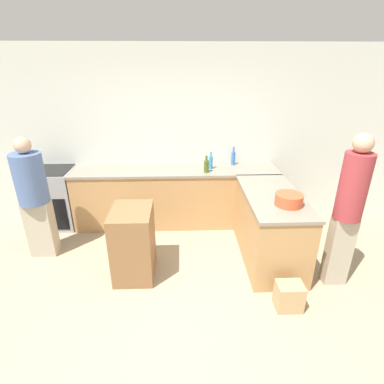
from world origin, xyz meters
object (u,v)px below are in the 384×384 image
(island_table, at_px, (133,243))
(water_bottle_blue, at_px, (233,158))
(dish_soap_bottle, at_px, (211,162))
(person_at_peninsula, at_px, (349,207))
(olive_oil_bottle, at_px, (206,166))
(person_by_range, at_px, (34,195))
(paper_bag, at_px, (289,296))
(range_oven, at_px, (56,198))
(mixing_bowl, at_px, (289,200))

(island_table, bearing_deg, water_bottle_blue, 46.34)
(dish_soap_bottle, bearing_deg, person_at_peninsula, -48.73)
(island_table, height_order, person_at_peninsula, person_at_peninsula)
(water_bottle_blue, bearing_deg, island_table, -133.66)
(olive_oil_bottle, height_order, person_by_range, person_by_range)
(person_by_range, xyz_separation_m, person_at_peninsula, (3.68, -0.71, 0.12))
(olive_oil_bottle, distance_m, person_by_range, 2.35)
(water_bottle_blue, distance_m, person_at_peninsula, 1.98)
(person_at_peninsula, bearing_deg, island_table, 174.25)
(dish_soap_bottle, bearing_deg, island_table, -128.68)
(person_by_range, distance_m, paper_bag, 3.28)
(range_oven, distance_m, dish_soap_bottle, 2.50)
(water_bottle_blue, bearing_deg, mixing_bowl, -75.09)
(dish_soap_bottle, bearing_deg, person_by_range, -160.57)
(dish_soap_bottle, xyz_separation_m, paper_bag, (0.67, -1.94, -0.87))
(olive_oil_bottle, relative_size, person_at_peninsula, 0.14)
(range_oven, distance_m, person_by_range, 0.93)
(island_table, bearing_deg, person_by_range, 159.98)
(dish_soap_bottle, bearing_deg, range_oven, 179.92)
(person_at_peninsula, xyz_separation_m, paper_bag, (-0.68, -0.40, -0.84))
(range_oven, height_order, dish_soap_bottle, dish_soap_bottle)
(mixing_bowl, bearing_deg, range_oven, 157.70)
(range_oven, relative_size, person_by_range, 0.57)
(mixing_bowl, height_order, water_bottle_blue, water_bottle_blue)
(range_oven, height_order, person_at_peninsula, person_at_peninsula)
(paper_bag, bearing_deg, island_table, 159.36)
(olive_oil_bottle, relative_size, paper_bag, 0.83)
(dish_soap_bottle, relative_size, paper_bag, 0.87)
(person_by_range, bearing_deg, island_table, -20.02)
(water_bottle_blue, xyz_separation_m, person_at_peninsula, (0.97, -1.72, -0.04))
(person_by_range, bearing_deg, mixing_bowl, -8.92)
(person_at_peninsula, bearing_deg, paper_bag, -149.21)
(range_oven, xyz_separation_m, olive_oil_bottle, (2.35, -0.17, 0.56))
(water_bottle_blue, height_order, olive_oil_bottle, water_bottle_blue)
(dish_soap_bottle, xyz_separation_m, person_at_peninsula, (1.35, -1.54, -0.03))
(person_at_peninsula, bearing_deg, water_bottle_blue, 119.51)
(range_oven, xyz_separation_m, mixing_bowl, (3.20, -1.31, 0.52))
(dish_soap_bottle, bearing_deg, olive_oil_bottle, -116.77)
(olive_oil_bottle, distance_m, paper_bag, 2.12)
(range_oven, bearing_deg, water_bottle_blue, 3.67)
(range_oven, relative_size, island_table, 1.07)
(person_by_range, xyz_separation_m, paper_bag, (3.00, -1.12, -0.72))
(island_table, xyz_separation_m, person_at_peninsula, (2.38, -0.24, 0.56))
(water_bottle_blue, height_order, paper_bag, water_bottle_blue)
(range_oven, height_order, person_by_range, person_by_range)
(person_by_range, height_order, paper_bag, person_by_range)
(water_bottle_blue, bearing_deg, person_by_range, -159.60)
(island_table, xyz_separation_m, mixing_bowl, (1.81, -0.02, 0.55))
(mixing_bowl, relative_size, person_by_range, 0.19)
(range_oven, xyz_separation_m, dish_soap_bottle, (2.43, -0.00, 0.56))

